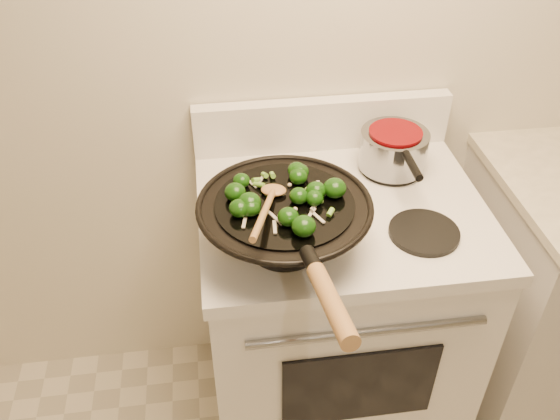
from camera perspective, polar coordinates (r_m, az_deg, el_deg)
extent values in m
plane|color=beige|center=(1.74, 8.42, 17.53)|extent=(3.50, 0.00, 3.50)
cube|color=white|center=(1.95, 5.06, -10.72)|extent=(0.76, 0.64, 0.88)
cube|color=white|center=(1.63, 5.94, -0.05)|extent=(0.78, 0.66, 0.04)
cube|color=white|center=(1.82, 4.09, 8.26)|extent=(0.78, 0.05, 0.16)
cylinder|color=gray|center=(1.49, 8.43, -11.57)|extent=(0.60, 0.02, 0.02)
cube|color=black|center=(1.67, 7.64, -16.54)|extent=(0.42, 0.01, 0.28)
cylinder|color=black|center=(1.47, 0.42, -3.40)|extent=(0.18, 0.18, 0.01)
cylinder|color=black|center=(1.55, 13.69, -2.10)|extent=(0.18, 0.18, 0.01)
cylinder|color=black|center=(1.71, -1.00, 3.25)|extent=(0.18, 0.18, 0.01)
cylinder|color=black|center=(1.78, 10.63, 4.10)|extent=(0.18, 0.18, 0.01)
torus|color=black|center=(1.39, 0.45, 0.50)|extent=(0.42, 0.42, 0.02)
cylinder|color=black|center=(1.39, 0.45, 0.60)|extent=(0.33, 0.33, 0.01)
cylinder|color=black|center=(1.20, 3.00, -4.85)|extent=(0.04, 0.07, 0.04)
cylinder|color=olive|center=(1.08, 5.00, -8.97)|extent=(0.06, 0.22, 0.07)
ellipsoid|color=#103709|center=(1.32, 0.79, -0.66)|extent=(0.05, 0.05, 0.04)
cylinder|color=#457429|center=(1.33, 1.42, -1.06)|extent=(0.02, 0.02, 0.02)
ellipsoid|color=#103709|center=(1.34, -3.93, 0.18)|extent=(0.05, 0.05, 0.04)
ellipsoid|color=#103709|center=(1.39, -4.35, 1.74)|extent=(0.05, 0.05, 0.04)
ellipsoid|color=#103709|center=(1.38, 3.34, 1.16)|extent=(0.04, 0.04, 0.04)
cylinder|color=#457429|center=(1.39, 3.84, 0.84)|extent=(0.02, 0.02, 0.01)
ellipsoid|color=#103709|center=(1.40, 5.29, 2.11)|extent=(0.06, 0.06, 0.05)
ellipsoid|color=#103709|center=(1.43, -3.74, 2.83)|extent=(0.04, 0.04, 0.04)
ellipsoid|color=#103709|center=(1.35, -2.86, 0.23)|extent=(0.05, 0.05, 0.04)
cylinder|color=#457429|center=(1.35, -2.25, -0.14)|extent=(0.02, 0.01, 0.01)
ellipsoid|color=#103709|center=(1.44, 1.78, 3.25)|extent=(0.05, 0.05, 0.04)
ellipsoid|color=#103709|center=(1.47, 1.62, 3.87)|extent=(0.05, 0.05, 0.04)
ellipsoid|color=#103709|center=(1.35, -2.97, 0.69)|extent=(0.06, 0.06, 0.05)
cylinder|color=#457429|center=(1.36, -2.26, 0.21)|extent=(0.02, 0.02, 0.02)
ellipsoid|color=#103709|center=(1.29, 2.29, -1.56)|extent=(0.05, 0.05, 0.05)
ellipsoid|color=#103709|center=(1.46, 1.89, 3.69)|extent=(0.05, 0.05, 0.04)
ellipsoid|color=#103709|center=(1.40, 3.49, 1.90)|extent=(0.05, 0.05, 0.04)
cylinder|color=#457429|center=(1.41, 4.06, 1.50)|extent=(0.02, 0.01, 0.02)
ellipsoid|color=#103709|center=(1.38, 1.83, 1.37)|extent=(0.05, 0.05, 0.04)
cube|color=beige|center=(1.37, -2.53, 0.29)|extent=(0.02, 0.05, 0.00)
cube|color=beige|center=(1.45, -2.70, 2.54)|extent=(0.03, 0.04, 0.00)
cube|color=beige|center=(1.31, -0.51, -1.66)|extent=(0.01, 0.05, 0.00)
cube|color=beige|center=(1.44, 3.73, 2.21)|extent=(0.01, 0.05, 0.00)
cube|color=beige|center=(1.46, -1.90, 2.87)|extent=(0.03, 0.05, 0.00)
cube|color=beige|center=(1.33, -3.41, -1.02)|extent=(0.02, 0.05, 0.00)
cube|color=beige|center=(1.40, 1.97, 1.29)|extent=(0.05, 0.03, 0.00)
cube|color=beige|center=(1.34, 3.62, -0.67)|extent=(0.03, 0.05, 0.00)
cube|color=beige|center=(1.34, -0.47, -0.77)|extent=(0.03, 0.05, 0.00)
cube|color=beige|center=(1.32, 1.35, -1.52)|extent=(0.02, 0.05, 0.00)
cube|color=beige|center=(1.38, 3.52, 0.56)|extent=(0.04, 0.04, 0.00)
cube|color=beige|center=(1.35, 2.87, -0.54)|extent=(0.04, 0.05, 0.00)
cylinder|color=#68A535|center=(1.47, -0.73, 3.39)|extent=(0.03, 0.02, 0.02)
cylinder|color=#68A535|center=(1.41, -1.11, 1.82)|extent=(0.02, 0.03, 0.02)
cylinder|color=#68A535|center=(1.41, 2.89, 1.82)|extent=(0.03, 0.02, 0.02)
cylinder|color=#68A535|center=(1.43, -2.04, 2.43)|extent=(0.02, 0.01, 0.01)
cylinder|color=#68A535|center=(1.45, -2.33, 2.88)|extent=(0.02, 0.03, 0.02)
cylinder|color=#68A535|center=(1.47, -1.49, 3.39)|extent=(0.02, 0.02, 0.02)
cylinder|color=#68A535|center=(1.35, 4.88, -0.22)|extent=(0.03, 0.01, 0.02)
cylinder|color=#68A535|center=(1.30, 2.35, -1.75)|extent=(0.03, 0.02, 0.02)
cylinder|color=#68A535|center=(1.42, -0.53, 2.06)|extent=(0.02, 0.02, 0.01)
sphere|color=beige|center=(1.44, 0.93, 2.42)|extent=(0.01, 0.01, 0.01)
sphere|color=beige|center=(1.36, 1.48, 0.07)|extent=(0.01, 0.01, 0.01)
sphere|color=beige|center=(1.41, 0.30, 1.59)|extent=(0.01, 0.01, 0.01)
ellipsoid|color=olive|center=(1.41, -0.62, 1.93)|extent=(0.07, 0.06, 0.02)
cylinder|color=olive|center=(1.29, -1.57, -0.32)|extent=(0.09, 0.25, 0.08)
cylinder|color=gray|center=(1.74, 10.86, 5.76)|extent=(0.20, 0.20, 0.11)
cylinder|color=#660408|center=(1.71, 11.08, 7.37)|extent=(0.15, 0.15, 0.01)
cylinder|color=black|center=(1.59, 12.62, 4.20)|extent=(0.02, 0.12, 0.02)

